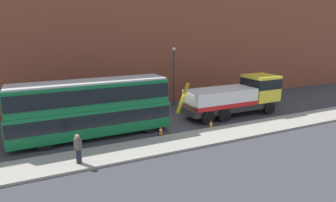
{
  "coord_description": "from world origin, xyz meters",
  "views": [
    {
      "loc": [
        -10.04,
        -20.3,
        7.43
      ],
      "look_at": [
        -0.69,
        -0.5,
        2.0
      ],
      "focal_mm": 30.63,
      "sensor_mm": 36.0,
      "label": 1
    }
  ],
  "objects_px": {
    "double_decker_bus": "(92,106)",
    "traffic_cone_near_bus": "(161,131)",
    "pedestrian_onlooker": "(78,149)",
    "recovery_tow_truck": "(237,96)",
    "street_lamp": "(174,72)",
    "traffic_cone_midway": "(211,124)"
  },
  "relations": [
    {
      "from": "double_decker_bus",
      "to": "traffic_cone_near_bus",
      "type": "relative_size",
      "value": 15.39
    },
    {
      "from": "double_decker_bus",
      "to": "pedestrian_onlooker",
      "type": "relative_size",
      "value": 6.48
    },
    {
      "from": "recovery_tow_truck",
      "to": "street_lamp",
      "type": "distance_m",
      "value": 6.66
    },
    {
      "from": "double_decker_bus",
      "to": "traffic_cone_near_bus",
      "type": "height_order",
      "value": "double_decker_bus"
    },
    {
      "from": "street_lamp",
      "to": "pedestrian_onlooker",
      "type": "bearing_deg",
      "value": -138.14
    },
    {
      "from": "traffic_cone_near_bus",
      "to": "traffic_cone_midway",
      "type": "relative_size",
      "value": 1.0
    },
    {
      "from": "traffic_cone_midway",
      "to": "pedestrian_onlooker",
      "type": "bearing_deg",
      "value": -168.3
    },
    {
      "from": "pedestrian_onlooker",
      "to": "traffic_cone_midway",
      "type": "xyz_separation_m",
      "value": [
        10.22,
        2.12,
        -0.64
      ]
    },
    {
      "from": "traffic_cone_near_bus",
      "to": "traffic_cone_midway",
      "type": "height_order",
      "value": "same"
    },
    {
      "from": "double_decker_bus",
      "to": "traffic_cone_near_bus",
      "type": "xyz_separation_m",
      "value": [
        4.46,
        -1.81,
        -1.89
      ]
    },
    {
      "from": "traffic_cone_near_bus",
      "to": "traffic_cone_midway",
      "type": "xyz_separation_m",
      "value": [
        4.12,
        -0.33,
        0.0
      ]
    },
    {
      "from": "recovery_tow_truck",
      "to": "double_decker_bus",
      "type": "height_order",
      "value": "double_decker_bus"
    },
    {
      "from": "traffic_cone_near_bus",
      "to": "traffic_cone_midway",
      "type": "bearing_deg",
      "value": -4.54
    },
    {
      "from": "recovery_tow_truck",
      "to": "double_decker_bus",
      "type": "bearing_deg",
      "value": 179.21
    },
    {
      "from": "pedestrian_onlooker",
      "to": "street_lamp",
      "type": "relative_size",
      "value": 0.29
    },
    {
      "from": "double_decker_bus",
      "to": "traffic_cone_near_bus",
      "type": "distance_m",
      "value": 5.17
    },
    {
      "from": "traffic_cone_near_bus",
      "to": "street_lamp",
      "type": "height_order",
      "value": "street_lamp"
    },
    {
      "from": "pedestrian_onlooker",
      "to": "street_lamp",
      "type": "bearing_deg",
      "value": 14.57
    },
    {
      "from": "double_decker_bus",
      "to": "street_lamp",
      "type": "distance_m",
      "value": 10.55
    },
    {
      "from": "street_lamp",
      "to": "recovery_tow_truck",
      "type": "bearing_deg",
      "value": -55.53
    },
    {
      "from": "traffic_cone_midway",
      "to": "double_decker_bus",
      "type": "bearing_deg",
      "value": 166.03
    },
    {
      "from": "recovery_tow_truck",
      "to": "street_lamp",
      "type": "bearing_deg",
      "value": 123.65
    }
  ]
}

